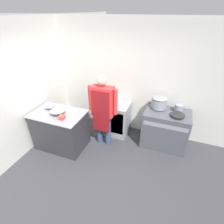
% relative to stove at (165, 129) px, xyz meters
% --- Properties ---
extents(ground_plane, '(14.00, 14.00, 0.00)m').
position_rel_stove_xyz_m(ground_plane, '(-1.14, -1.55, -0.44)').
color(ground_plane, '#38383D').
extents(wall_back, '(8.00, 0.05, 2.70)m').
position_rel_stove_xyz_m(wall_back, '(-1.14, 0.40, 0.91)').
color(wall_back, silver).
rests_on(wall_back, ground_plane).
extents(wall_left, '(0.05, 8.00, 2.70)m').
position_rel_stove_xyz_m(wall_left, '(-2.85, -0.55, 0.91)').
color(wall_left, silver).
rests_on(wall_left, ground_plane).
extents(prep_counter, '(1.14, 0.76, 0.87)m').
position_rel_stove_xyz_m(prep_counter, '(-2.21, -0.87, -0.00)').
color(prep_counter, '#2D2D33').
rests_on(prep_counter, ground_plane).
extents(stove, '(0.98, 0.65, 0.90)m').
position_rel_stove_xyz_m(stove, '(0.00, 0.00, 0.00)').
color(stove, '#4C4F56').
rests_on(stove, ground_plane).
extents(fridge_unit, '(0.62, 0.57, 0.82)m').
position_rel_stove_xyz_m(fridge_unit, '(-1.19, 0.06, -0.03)').
color(fridge_unit, '#93999E').
rests_on(fridge_unit, ground_plane).
extents(person_cook, '(0.66, 0.24, 1.68)m').
position_rel_stove_xyz_m(person_cook, '(-1.34, -0.45, 0.52)').
color(person_cook, '#38476B').
rests_on(person_cook, ground_plane).
extents(mixing_bowl, '(0.33, 0.33, 0.09)m').
position_rel_stove_xyz_m(mixing_bowl, '(-2.17, -0.90, 0.48)').
color(mixing_bowl, gray).
rests_on(mixing_bowl, prep_counter).
extents(small_bowl, '(0.21, 0.21, 0.07)m').
position_rel_stove_xyz_m(small_bowl, '(-2.48, -0.77, 0.46)').
color(small_bowl, gray).
rests_on(small_bowl, prep_counter).
extents(plastic_tub, '(0.10, 0.10, 0.09)m').
position_rel_stove_xyz_m(plastic_tub, '(-1.98, -1.03, 0.47)').
color(plastic_tub, '#B24C3F').
rests_on(plastic_tub, prep_counter).
extents(stock_pot, '(0.34, 0.34, 0.26)m').
position_rel_stove_xyz_m(stock_pot, '(-0.22, 0.11, 0.59)').
color(stock_pot, gray).
rests_on(stock_pot, stove).
extents(saute_pan, '(0.28, 0.28, 0.04)m').
position_rel_stove_xyz_m(saute_pan, '(0.20, -0.11, 0.48)').
color(saute_pan, '#262628').
rests_on(saute_pan, stove).
extents(sauce_pot, '(0.17, 0.17, 0.16)m').
position_rel_stove_xyz_m(sauce_pot, '(0.20, 0.11, 0.54)').
color(sauce_pot, gray).
rests_on(sauce_pot, stove).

